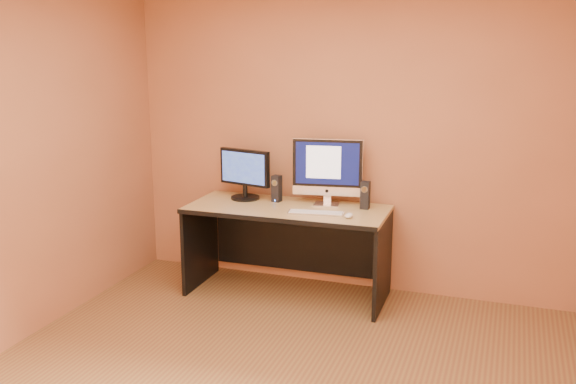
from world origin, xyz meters
The scene contains 10 objects.
walls centered at (0.00, 0.00, 1.30)m, with size 4.00×4.00×2.60m, color #A76643, non-canonical shape.
desk centered at (-0.47, 1.60, 0.39)m, with size 1.67×0.73×0.77m, color tan, non-canonical shape.
imac centered at (-0.19, 1.79, 1.06)m, with size 0.59×0.22×0.57m, color silver, non-canonical shape.
second_monitor centered at (-0.92, 1.75, 0.99)m, with size 0.50×0.25×0.44m, color black, non-canonical shape.
speaker_left centered at (-0.63, 1.75, 0.89)m, with size 0.07×0.07×0.23m, color black, non-canonical shape.
speaker_right centered at (0.15, 1.77, 0.89)m, with size 0.07×0.07×0.23m, color black, non-canonical shape.
keyboard centered at (-0.19, 1.48, 0.78)m, with size 0.45×0.12×0.02m, color #B5B4B9.
mouse centered at (0.09, 1.45, 0.79)m, with size 0.06×0.11×0.04m, color white.
cable_a centered at (-0.22, 1.91, 0.77)m, with size 0.01×0.01×0.23m, color black.
cable_b centered at (-0.23, 1.88, 0.77)m, with size 0.01×0.01×0.19m, color black.
Camera 1 is at (1.25, -3.28, 2.12)m, focal length 40.00 mm.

